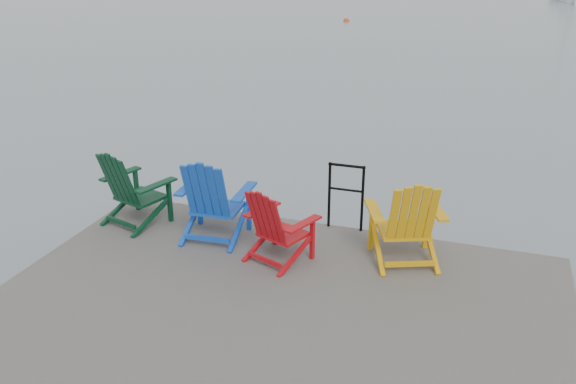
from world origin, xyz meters
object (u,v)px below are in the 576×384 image
(chair_green, at_px, (132,187))
(chair_red, at_px, (276,224))
(buoy_b, at_px, (346,21))
(chair_blue, at_px, (213,198))
(chair_yellow, at_px, (407,220))
(handrail, at_px, (346,190))

(chair_green, height_order, chair_red, chair_green)
(buoy_b, bearing_deg, chair_blue, -79.88)
(chair_green, xyz_separation_m, chair_yellow, (3.59, 0.09, 0.02))
(handrail, bearing_deg, buoy_b, 103.52)
(chair_red, bearing_deg, buoy_b, 123.24)
(chair_blue, bearing_deg, chair_red, -21.12)
(handrail, distance_m, chair_green, 2.81)
(chair_red, distance_m, buoy_b, 28.39)
(chair_blue, xyz_separation_m, buoy_b, (-4.90, 27.46, -1.05))
(chair_green, height_order, chair_blue, chair_blue)
(chair_blue, relative_size, buoy_b, 3.19)
(chair_red, distance_m, chair_yellow, 1.51)
(chair_green, height_order, buoy_b, chair_green)
(chair_red, xyz_separation_m, buoy_b, (-5.85, 27.76, -0.97))
(handrail, xyz_separation_m, buoy_b, (-6.41, 26.65, -1.04))
(chair_blue, distance_m, chair_yellow, 2.39)
(chair_yellow, relative_size, buoy_b, 3.13)
(chair_green, distance_m, buoy_b, 27.67)
(chair_green, relative_size, chair_yellow, 0.97)
(buoy_b, bearing_deg, chair_yellow, -75.06)
(chair_green, xyz_separation_m, buoy_b, (-3.70, 27.41, -1.03))
(chair_red, xyz_separation_m, chair_yellow, (1.44, 0.44, 0.07))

